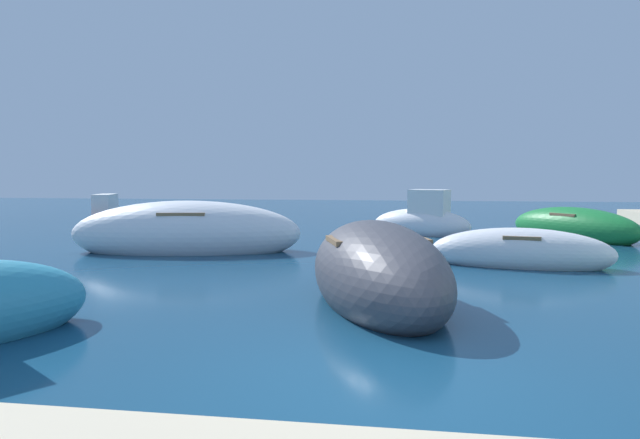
{
  "coord_description": "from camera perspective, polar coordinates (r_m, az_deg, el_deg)",
  "views": [
    {
      "loc": [
        0.23,
        -5.43,
        2.09
      ],
      "look_at": [
        -2.12,
        10.4,
        0.8
      ],
      "focal_mm": 31.43,
      "sensor_mm": 36.0,
      "label": 1
    }
  ],
  "objects": [
    {
      "name": "moored_boat_2",
      "position": [
        15.59,
        -13.39,
        -1.39
      ],
      "size": [
        6.42,
        3.04,
        1.79
      ],
      "rotation": [
        0.0,
        0.0,
        0.18
      ],
      "color": "white",
      "rests_on": "ground"
    },
    {
      "name": "moored_boat_0",
      "position": [
        9.18,
        5.84,
        -5.53
      ],
      "size": [
        3.25,
        5.01,
        1.73
      ],
      "rotation": [
        0.0,
        0.0,
        5.02
      ],
      "color": "#3F3F47",
      "rests_on": "ground"
    },
    {
      "name": "moored_boat_4",
      "position": [
        19.97,
        24.37,
        -0.75
      ],
      "size": [
        3.97,
        4.57,
        1.34
      ],
      "rotation": [
        0.0,
        0.0,
        5.36
      ],
      "color": "#197233",
      "rests_on": "ground"
    },
    {
      "name": "moored_boat_1",
      "position": [
        19.83,
        10.37,
        -0.23
      ],
      "size": [
        3.76,
        2.54,
        1.84
      ],
      "rotation": [
        0.0,
        0.0,
        2.75
      ],
      "color": "white",
      "rests_on": "ground"
    },
    {
      "name": "ground",
      "position": [
        5.83,
        5.86,
        -16.47
      ],
      "size": [
        80.0,
        80.0,
        0.0
      ],
      "primitive_type": "plane",
      "color": "navy"
    },
    {
      "name": "moored_boat_5",
      "position": [
        23.42,
        -20.82,
        0.1
      ],
      "size": [
        1.88,
        3.68,
        1.55
      ],
      "rotation": [
        0.0,
        0.0,
        1.81
      ],
      "color": "#B21E1E",
      "rests_on": "ground"
    },
    {
      "name": "moored_boat_3",
      "position": [
        13.6,
        19.74,
        -3.17
      ],
      "size": [
        4.17,
        1.9,
        1.14
      ],
      "rotation": [
        0.0,
        0.0,
        2.98
      ],
      "color": "white",
      "rests_on": "ground"
    }
  ]
}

